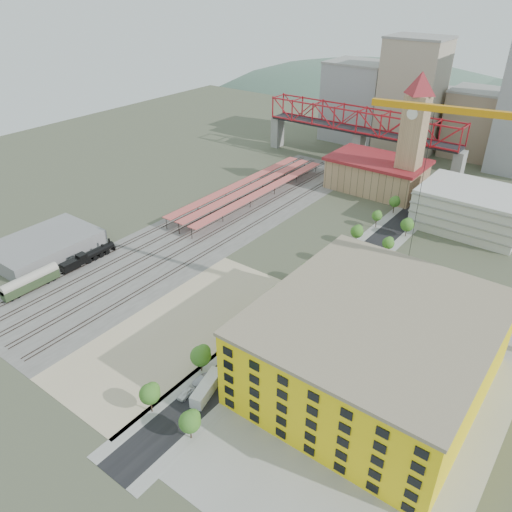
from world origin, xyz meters
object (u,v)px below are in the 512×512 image
Objects in this scene: site_trailer_d at (297,310)px; car_0 at (186,393)px; construction_building at (374,347)px; site_trailer_a at (207,388)px; locomotive at (90,256)px; site_trailer_c at (287,318)px; site_trailer_b at (249,352)px; clock_tower at (414,126)px; coach at (30,281)px.

car_0 is at bearing -102.13° from site_trailer_d.
site_trailer_a is at bearing -136.95° from construction_building.
site_trailer_d is at bearing 156.94° from construction_building.
car_0 is (-3.00, -38.67, -0.41)m from site_trailer_d.
site_trailer_c is at bearing 9.52° from locomotive.
site_trailer_a is 1.06× the size of site_trailer_b.
clock_tower reaches higher than coach.
coach is at bearing -168.90° from site_trailer_b.
construction_building is (34.00, -99.99, -19.29)m from clock_tower.
site_trailer_a is 1.17× the size of site_trailer_c.
site_trailer_a is 1.21× the size of site_trailer_d.
locomotive is at bearing -171.47° from site_trailer_c.
site_trailer_a is at bearing -16.61° from locomotive.
car_0 is (5.00, -127.59, -27.94)m from clock_tower.
construction_building is 95.46m from coach.
site_trailer_d is (0.00, 4.60, -0.04)m from site_trailer_c.
clock_tower is 5.01× the size of site_trailer_a.
coach is 66.01m from site_trailer_a.
clock_tower is 93.43m from site_trailer_d.
site_trailer_b is at bearing -4.43° from locomotive.
clock_tower is at bearing 87.44° from site_trailer_d.
site_trailer_b is at bearing -159.53° from construction_building.
construction_building is 5.17× the size of site_trailer_b.
site_trailer_c is at bearing 166.02° from construction_building.
car_0 is (-3.00, -17.89, -0.58)m from site_trailer_b.
construction_building is 28.02m from site_trailer_c.
site_trailer_a is at bearing -91.60° from site_trailer_b.
clock_tower is 5.88× the size of site_trailer_c.
site_trailer_b is 1.11× the size of site_trailer_c.
coach reaches higher than site_trailer_a.
clock_tower is 130.71m from car_0.
site_trailer_d is (8.00, -88.92, -27.53)m from clock_tower.
site_trailer_c is (-26.00, 6.47, -8.20)m from construction_building.
coach is at bearing -114.97° from clock_tower.
locomotive is at bearing 173.98° from site_trailer_b.
coach is at bearing 166.13° from site_trailer_a.
clock_tower is 1.03× the size of construction_building.
site_trailer_c is at bearing 88.40° from site_trailer_b.
construction_building reaches higher than site_trailer_a.
locomotive is at bearing 149.27° from site_trailer_a.
car_0 is (63.00, -3.02, -2.03)m from coach.
locomotive is at bearing -177.14° from construction_building.
site_trailer_b is at bearing -97.70° from site_trailer_d.
site_trailer_c is (8.00, -93.52, -27.49)m from clock_tower.
coach is 1.95× the size of site_trailer_d.
coach is 67.67m from site_trailer_b.
coach is 1.71× the size of site_trailer_b.
site_trailer_b is at bearing 75.88° from site_trailer_a.
site_trailer_d is 38.79m from car_0.
site_trailer_b is 16.18m from site_trailer_c.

